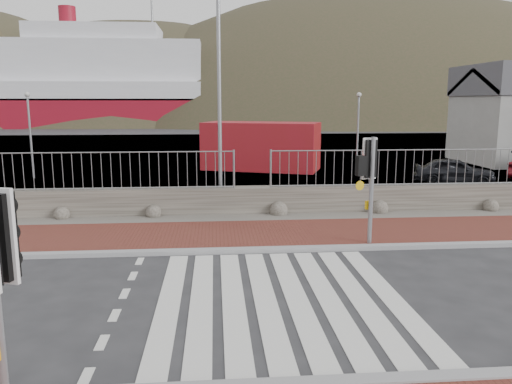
{
  "coord_description": "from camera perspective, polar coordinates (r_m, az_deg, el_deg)",
  "views": [
    {
      "loc": [
        -1.21,
        -8.87,
        3.7
      ],
      "look_at": [
        -0.22,
        3.0,
        1.52
      ],
      "focal_mm": 35.0,
      "sensor_mm": 36.0,
      "label": 1
    }
  ],
  "objects": [
    {
      "name": "ground",
      "position": [
        9.68,
        2.85,
        -12.11
      ],
      "size": [
        220.0,
        220.0,
        0.0
      ],
      "primitive_type": "plane",
      "color": "#28282B",
      "rests_on": "ground"
    },
    {
      "name": "sidewalk_far",
      "position": [
        13.91,
        0.41,
        -4.88
      ],
      "size": [
        40.0,
        3.0,
        0.08
      ],
      "primitive_type": "cube",
      "color": "brown",
      "rests_on": "ground"
    },
    {
      "name": "kerb_far",
      "position": [
        12.47,
        1.03,
        -6.64
      ],
      "size": [
        40.0,
        0.25,
        0.12
      ],
      "primitive_type": "cube",
      "color": "gray",
      "rests_on": "ground"
    },
    {
      "name": "zebra_crossing",
      "position": [
        9.68,
        2.85,
        -12.07
      ],
      "size": [
        4.62,
        5.6,
        0.01
      ],
      "color": "silver",
      "rests_on": "ground"
    },
    {
      "name": "gravel_strip",
      "position": [
        15.84,
        -0.24,
        -3.02
      ],
      "size": [
        40.0,
        1.5,
        0.06
      ],
      "primitive_type": "cube",
      "color": "#59544C",
      "rests_on": "ground"
    },
    {
      "name": "stone_wall",
      "position": [
        16.53,
        -0.46,
        -0.96
      ],
      "size": [
        40.0,
        0.6,
        0.9
      ],
      "primitive_type": "cube",
      "color": "#4C473E",
      "rests_on": "ground"
    },
    {
      "name": "railing",
      "position": [
        16.17,
        -0.42,
        3.7
      ],
      "size": [
        18.07,
        0.07,
        1.22
      ],
      "color": "gray",
      "rests_on": "stone_wall"
    },
    {
      "name": "quay",
      "position": [
        36.97,
        -2.85,
        4.62
      ],
      "size": [
        120.0,
        40.0,
        0.5
      ],
      "primitive_type": "cube",
      "color": "#4C4C4F",
      "rests_on": "ground"
    },
    {
      "name": "water",
      "position": [
        71.87,
        -3.8,
        7.4
      ],
      "size": [
        220.0,
        50.0,
        0.05
      ],
      "primitive_type": "cube",
      "color": "#3F4C54",
      "rests_on": "ground"
    },
    {
      "name": "ferry",
      "position": [
        80.28,
        -22.13,
        10.82
      ],
      "size": [
        50.0,
        16.0,
        20.0
      ],
      "color": "maroon",
      "rests_on": "ground"
    },
    {
      "name": "hills_backdrop",
      "position": [
        100.71,
        -0.04,
        -5.03
      ],
      "size": [
        254.0,
        90.0,
        100.0
      ],
      "color": "#31341F",
      "rests_on": "ground"
    },
    {
      "name": "traffic_signal_far",
      "position": [
        12.9,
        13.01,
        2.69
      ],
      "size": [
        0.69,
        0.39,
        2.81
      ],
      "rotation": [
        0.0,
        0.0,
        3.44
      ],
      "color": "gray",
      "rests_on": "ground"
    },
    {
      "name": "streetlight",
      "position": [
        17.02,
        -3.82,
        12.12
      ],
      "size": [
        1.54,
        0.68,
        7.51
      ],
      "rotation": [
        0.0,
        0.0,
        0.35
      ],
      "color": "gray",
      "rests_on": "ground"
    },
    {
      "name": "shipping_container",
      "position": [
        27.23,
        0.59,
        5.27
      ],
      "size": [
        6.65,
        4.53,
        2.56
      ],
      "primitive_type": "cube",
      "rotation": [
        0.0,
        0.0,
        -0.35
      ],
      "color": "maroon",
      "rests_on": "ground"
    },
    {
      "name": "car_a",
      "position": [
        24.21,
        21.71,
        2.25
      ],
      "size": [
        3.72,
        2.45,
        1.18
      ],
      "primitive_type": "imported",
      "rotation": [
        0.0,
        0.0,
        1.23
      ],
      "color": "black",
      "rests_on": "ground"
    }
  ]
}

